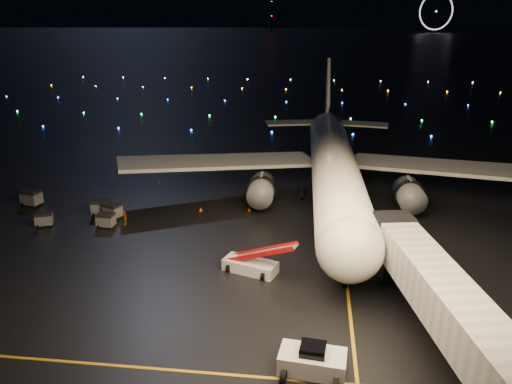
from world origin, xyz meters
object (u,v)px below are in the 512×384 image
baggage_cart_1 (101,207)px  airliner (334,136)px  belt_loader (250,254)px  baggage_cart_4 (31,198)px  baggage_cart_2 (112,211)px  pushback_tug (313,358)px  baggage_cart_3 (44,219)px  baggage_cart_0 (106,220)px  crew_c (125,218)px

baggage_cart_1 → airliner: bearing=10.5°
belt_loader → baggage_cart_4: 32.34m
airliner → belt_loader: bearing=-111.0°
airliner → belt_loader: airliner is taller
airliner → baggage_cart_1: bearing=-160.8°
belt_loader → baggage_cart_2: 20.87m
baggage_cart_2 → pushback_tug: bearing=-23.4°
baggage_cart_3 → baggage_cart_0: bearing=-17.3°
belt_loader → pushback_tug: bearing=-47.0°
baggage_cart_3 → airliner: bearing=2.7°
baggage_cart_1 → baggage_cart_3: (-4.95, -3.98, -0.10)m
belt_loader → baggage_cart_3: (-24.35, 7.89, -0.98)m
baggage_cart_1 → baggage_cart_0: bearing=-69.7°
crew_c → baggage_cart_4: baggage_cart_4 is taller
belt_loader → baggage_cart_0: 19.29m
pushback_tug → airliner: bearing=93.2°
belt_loader → baggage_cart_1: bearing=167.6°
baggage_cart_0 → baggage_cart_4: bearing=158.8°
baggage_cart_0 → belt_loader: bearing=-22.3°
airliner → baggage_cart_4: size_ratio=24.71×
airliner → baggage_cart_3: 35.96m
baggage_cart_1 → baggage_cart_3: size_ratio=1.13×
baggage_cart_0 → baggage_cart_4: (-11.88, 5.44, 0.16)m
baggage_cart_2 → baggage_cart_4: bearing=-170.8°
baggage_cart_0 → crew_c: bearing=25.5°
baggage_cart_4 → airliner: bearing=25.7°
crew_c → baggage_cart_2: (-2.23, 1.93, 0.00)m
crew_c → baggage_cart_2: baggage_cart_2 is taller
baggage_cart_0 → baggage_cart_1: baggage_cart_1 is taller
baggage_cart_2 → crew_c: bearing=-18.4°
pushback_tug → crew_c: bearing=140.2°
belt_loader → baggage_cart_4: belt_loader is taller
belt_loader → baggage_cart_2: size_ratio=3.69×
airliner → crew_c: 27.60m
pushback_tug → baggage_cart_2: 33.74m
baggage_cart_0 → baggage_cart_3: size_ratio=1.02×
crew_c → baggage_cart_4: 14.57m
crew_c → airliner: bearing=88.9°
airliner → baggage_cart_1: 29.99m
airliner → baggage_cart_3: airliner is taller
pushback_tug → baggage_cart_3: size_ratio=2.39×
crew_c → belt_loader: bearing=29.1°
baggage_cart_2 → baggage_cart_4: size_ratio=0.88×
pushback_tug → baggage_cart_1: bearing=141.8°
pushback_tug → baggage_cart_4: bearing=149.0°
crew_c → baggage_cart_3: 9.02m
airliner → baggage_cart_4: 38.66m
pushback_tug → baggage_cart_4: (-35.06, 26.95, -0.09)m
airliner → baggage_cart_4: airliner is taller
baggage_cart_2 → baggage_cart_3: (-6.69, -3.19, -0.06)m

